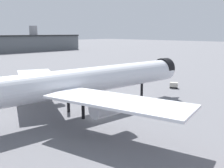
{
  "coord_description": "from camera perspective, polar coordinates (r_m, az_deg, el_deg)",
  "views": [
    {
      "loc": [
        -34.23,
        -38.22,
        17.37
      ],
      "look_at": [
        7.92,
        3.27,
        5.5
      ],
      "focal_mm": 41.66,
      "sensor_mm": 36.0,
      "label": 1
    }
  ],
  "objects": [
    {
      "name": "traffic_cone_near_nose",
      "position": [
        83.7,
        -23.26,
        -1.34
      ],
      "size": [
        0.52,
        0.52,
        0.64
      ],
      "primitive_type": "cone",
      "color": "#F2600C",
      "rests_on": "ground"
    },
    {
      "name": "baggage_cart_trailing",
      "position": [
        83.92,
        13.4,
        -0.23
      ],
      "size": [
        2.66,
        2.84,
        1.82
      ],
      "rotation": [
        0.0,
        0.0,
        2.05
      ],
      "color": "black",
      "rests_on": "ground"
    },
    {
      "name": "airliner_near_gate",
      "position": [
        55.45,
        -6.19,
        0.53
      ],
      "size": [
        61.09,
        55.56,
        15.96
      ],
      "rotation": [
        0.0,
        0.0,
        -0.1
      ],
      "color": "silver",
      "rests_on": "ground"
    },
    {
      "name": "ground",
      "position": [
        54.17,
        -3.44,
        -7.38
      ],
      "size": [
        900.0,
        900.0,
        0.0
      ],
      "primitive_type": "plane",
      "color": "slate"
    }
  ]
}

